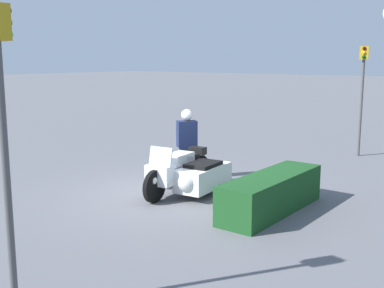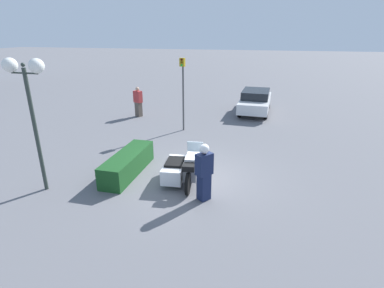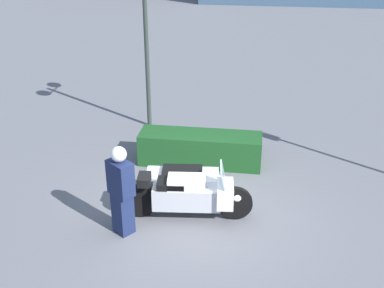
% 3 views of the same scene
% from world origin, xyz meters
% --- Properties ---
extents(ground_plane, '(160.00, 160.00, 0.00)m').
position_xyz_m(ground_plane, '(0.00, 0.00, 0.00)').
color(ground_plane, slate).
extents(police_motorcycle, '(2.61, 1.26, 1.18)m').
position_xyz_m(police_motorcycle, '(-0.19, 0.26, 0.48)').
color(police_motorcycle, black).
rests_on(police_motorcycle, ground).
extents(officer_rider, '(0.57, 0.54, 1.80)m').
position_xyz_m(officer_rider, '(-1.30, -0.70, 0.95)').
color(officer_rider, '#192347').
rests_on(officer_rider, ground).
extents(hedge_bush_curbside, '(2.94, 0.82, 0.77)m').
position_xyz_m(hedge_bush_curbside, '(-0.21, 2.33, 0.38)').
color(hedge_bush_curbside, '#19471E').
rests_on(hedge_bush_curbside, ground).
extents(traffic_light_near, '(0.22, 0.28, 3.65)m').
position_xyz_m(traffic_light_near, '(5.18, 1.77, 2.38)').
color(traffic_light_near, '#4C4C4C').
rests_on(traffic_light_near, ground).
extents(traffic_light_far, '(0.23, 0.29, 3.44)m').
position_xyz_m(traffic_light_far, '(-6.97, 1.79, 2.26)').
color(traffic_light_far, '#4C4C4C').
rests_on(traffic_light_far, ground).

